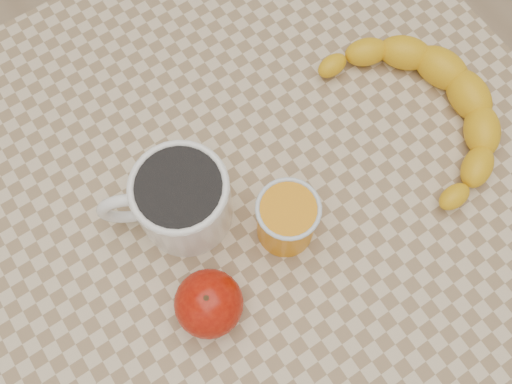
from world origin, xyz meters
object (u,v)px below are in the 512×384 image
table (256,219)px  coffee_mug (180,199)px  apple (209,304)px  banana (423,111)px  orange_juice_glass (287,219)px

table → coffee_mug: coffee_mug is taller
table → coffee_mug: size_ratio=4.91×
apple → table: bearing=35.5°
apple → banana: (0.35, 0.06, -0.01)m
table → apple: bearing=-144.5°
coffee_mug → orange_juice_glass: bearing=-43.6°
table → orange_juice_glass: orange_juice_glass is taller
table → orange_juice_glass: (0.01, -0.05, 0.13)m
table → apple: (-0.12, -0.08, 0.12)m
table → orange_juice_glass: size_ratio=9.67×
orange_juice_glass → banana: (0.22, 0.03, -0.02)m
table → coffee_mug: 0.16m
coffee_mug → apple: (-0.03, -0.11, -0.02)m
coffee_mug → banana: bearing=-10.3°
coffee_mug → apple: size_ratio=1.67×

